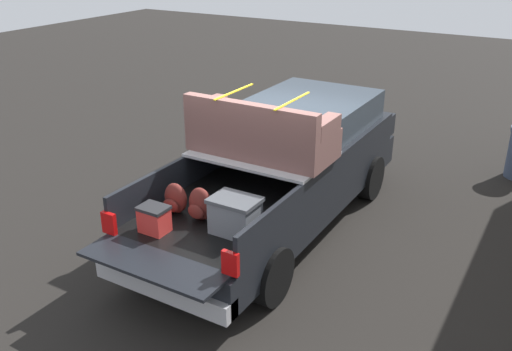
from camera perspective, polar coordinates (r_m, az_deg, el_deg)
name	(u,v)px	position (r m, az deg, el deg)	size (l,w,h in m)	color
ground_plane	(275,226)	(8.88, 1.98, -5.18)	(40.00, 40.00, 0.00)	black
pickup_truck	(287,164)	(8.74, 3.15, 1.20)	(6.05, 2.06, 2.23)	black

